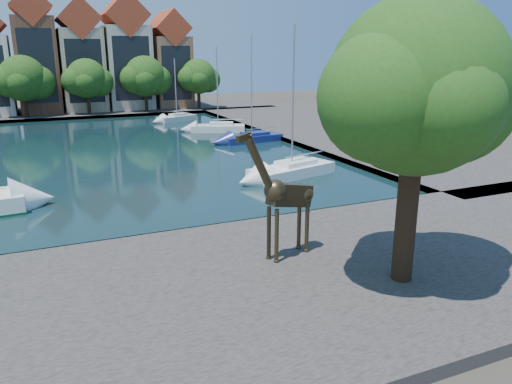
% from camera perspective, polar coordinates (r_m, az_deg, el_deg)
% --- Properties ---
extents(ground, '(160.00, 160.00, 0.00)m').
position_cam_1_polar(ground, '(25.33, -10.94, -5.52)').
color(ground, '#38332B').
rests_on(ground, ground).
extents(water_basin, '(38.00, 50.00, 0.08)m').
position_cam_1_polar(water_basin, '(48.22, -17.50, 4.34)').
color(water_basin, black).
rests_on(water_basin, ground).
extents(near_quay, '(50.00, 14.00, 0.50)m').
position_cam_1_polar(near_quay, '(19.05, -6.05, -12.00)').
color(near_quay, '#4A4540').
rests_on(near_quay, ground).
extents(far_quay, '(60.00, 16.00, 0.50)m').
position_cam_1_polar(far_quay, '(79.75, -20.30, 8.60)').
color(far_quay, '#4A4540').
rests_on(far_quay, ground).
extents(right_quay, '(14.00, 52.00, 0.50)m').
position_cam_1_polar(right_quay, '(56.52, 8.63, 6.74)').
color(right_quay, '#4A4540').
rests_on(right_quay, ground).
extents(plane_tree, '(8.32, 6.40, 10.62)m').
position_cam_1_polar(plane_tree, '(18.93, 18.21, 10.69)').
color(plane_tree, '#332114').
rests_on(plane_tree, near_quay).
extents(townhouse_center, '(5.44, 9.18, 16.93)m').
position_cam_1_polar(townhouse_center, '(79.09, -23.85, 14.10)').
color(townhouse_center, brown).
rests_on(townhouse_center, far_quay).
extents(townhouse_east_inner, '(5.94, 9.18, 15.79)m').
position_cam_1_polar(townhouse_east_inner, '(79.40, -19.36, 14.09)').
color(townhouse_east_inner, tan).
rests_on(townhouse_east_inner, far_quay).
extents(townhouse_east_mid, '(6.43, 9.18, 16.65)m').
position_cam_1_polar(townhouse_east_mid, '(80.22, -14.62, 14.74)').
color(townhouse_east_mid, beige).
rests_on(townhouse_east_mid, far_quay).
extents(townhouse_east_end, '(5.44, 9.18, 14.43)m').
position_cam_1_polar(townhouse_east_end, '(81.58, -9.93, 14.32)').
color(townhouse_east_end, '#8A5E42').
rests_on(townhouse_east_end, far_quay).
extents(far_tree_mid_west, '(7.80, 6.00, 8.00)m').
position_cam_1_polar(far_tree_mid_west, '(73.70, -25.01, 11.53)').
color(far_tree_mid_west, '#332114').
rests_on(far_tree_mid_west, far_quay).
extents(far_tree_mid_east, '(7.02, 5.40, 7.52)m').
position_cam_1_polar(far_tree_mid_east, '(74.03, -18.71, 12.05)').
color(far_tree_mid_east, '#332114').
rests_on(far_tree_mid_east, far_quay).
extents(far_tree_east, '(7.54, 5.80, 7.84)m').
position_cam_1_polar(far_tree_east, '(75.21, -12.51, 12.63)').
color(far_tree_east, '#332114').
rests_on(far_tree_east, far_quay).
extents(far_tree_far_east, '(6.76, 5.20, 7.36)m').
position_cam_1_polar(far_tree_far_east, '(77.22, -6.55, 12.86)').
color(far_tree_far_east, '#332114').
rests_on(far_tree_far_east, far_quay).
extents(giraffe_statue, '(3.90, 1.47, 5.65)m').
position_cam_1_polar(giraffe_statue, '(20.93, 3.27, -0.38)').
color(giraffe_statue, '#362D1B').
rests_on(giraffe_statue, near_quay).
extents(sailboat_right_a, '(7.25, 4.15, 10.77)m').
position_cam_1_polar(sailboat_right_a, '(37.09, 4.10, 2.75)').
color(sailboat_right_a, white).
rests_on(sailboat_right_a, water_basin).
extents(sailboat_right_b, '(6.47, 2.96, 10.42)m').
position_cam_1_polar(sailboat_right_b, '(51.18, -0.49, 6.36)').
color(sailboat_right_b, navy).
rests_on(sailboat_right_b, water_basin).
extents(sailboat_right_c, '(6.37, 4.19, 9.37)m').
position_cam_1_polar(sailboat_right_c, '(57.63, -4.35, 7.46)').
color(sailboat_right_c, silver).
rests_on(sailboat_right_c, water_basin).
extents(sailboat_right_d, '(5.65, 3.76, 7.97)m').
position_cam_1_polar(sailboat_right_d, '(67.03, -9.03, 8.46)').
color(sailboat_right_d, silver).
rests_on(sailboat_right_d, water_basin).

